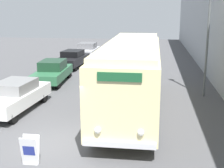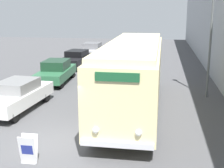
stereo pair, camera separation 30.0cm
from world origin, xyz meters
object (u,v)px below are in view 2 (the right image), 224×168
at_px(vintage_bus, 133,72).
at_px(streetlamp, 213,7).
at_px(parked_car_far, 77,59).
at_px(parked_car_distant, 92,50).
at_px(parked_car_near, 17,95).
at_px(sign_board, 28,150).
at_px(parked_car_mid, 56,71).

distance_m(vintage_bus, streetlamp, 5.69).
height_order(parked_car_far, parked_car_distant, parked_car_distant).
bearing_deg(parked_car_near, vintage_bus, 13.71).
bearing_deg(parked_car_far, sign_board, -75.51).
relative_size(parked_car_near, parked_car_mid, 1.03).
distance_m(parked_car_near, parked_car_far, 11.41).
distance_m(vintage_bus, parked_car_distant, 16.80).
bearing_deg(parked_car_near, sign_board, -56.86).
bearing_deg(streetlamp, parked_car_near, -157.95).
bearing_deg(parked_car_near, parked_car_distant, 94.37).
bearing_deg(parked_car_mid, parked_car_near, -92.19).
bearing_deg(streetlamp, vintage_bus, -143.26).
bearing_deg(parked_car_distant, parked_car_near, -89.34).
bearing_deg(sign_board, streetlamp, 52.98).
bearing_deg(parked_car_distant, parked_car_mid, -89.57).
bearing_deg(parked_car_near, parked_car_mid, 94.81).
bearing_deg(parked_car_distant, vintage_bus, -69.96).
bearing_deg(vintage_bus, sign_board, -115.15).
xyz_separation_m(vintage_bus, parked_car_distant, (-5.61, 15.79, -1.14)).
bearing_deg(parked_car_mid, sign_board, -78.22).
distance_m(parked_car_far, parked_car_distant, 5.31).
xyz_separation_m(vintage_bus, parked_car_near, (-5.56, -0.93, -1.13)).
distance_m(streetlamp, parked_car_distant, 16.54).
xyz_separation_m(sign_board, parked_car_distant, (-2.82, 21.73, 0.28)).
xyz_separation_m(sign_board, streetlamp, (6.65, 8.82, 4.44)).
bearing_deg(parked_car_near, streetlamp, 26.24).
relative_size(sign_board, parked_car_mid, 0.21).
bearing_deg(vintage_bus, parked_car_distant, 109.56).
distance_m(vintage_bus, parked_car_far, 12.00).
bearing_deg(sign_board, vintage_bus, 64.85).
distance_m(parked_car_near, parked_car_mid, 5.88).
distance_m(sign_board, streetlamp, 11.91).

